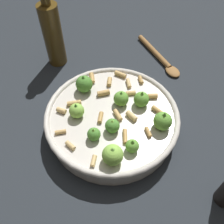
# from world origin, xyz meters

# --- Properties ---
(ground_plane) EXTENTS (2.40, 2.40, 0.00)m
(ground_plane) POSITION_xyz_m (0.00, 0.00, 0.00)
(ground_plane) COLOR #23282D
(cooking_pan) EXTENTS (0.32, 0.32, 0.10)m
(cooking_pan) POSITION_xyz_m (0.00, -0.00, 0.03)
(cooking_pan) COLOR beige
(cooking_pan) RESTS_ON ground
(olive_oil_bottle) EXTENTS (0.05, 0.05, 0.23)m
(olive_oil_bottle) POSITION_xyz_m (-0.05, 0.29, 0.10)
(olive_oil_bottle) COLOR #4C3814
(olive_oil_bottle) RESTS_ON ground
(wooden_spoon) EXTENTS (0.04, 0.21, 0.02)m
(wooden_spoon) POSITION_xyz_m (0.24, 0.17, 0.01)
(wooden_spoon) COLOR olive
(wooden_spoon) RESTS_ON ground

